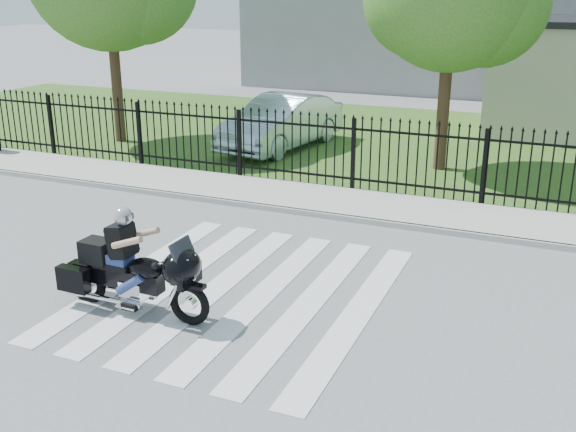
% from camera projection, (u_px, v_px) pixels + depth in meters
% --- Properties ---
extents(ground, '(120.00, 120.00, 0.00)m').
position_uv_depth(ground, '(239.00, 292.00, 10.93)').
color(ground, slate).
rests_on(ground, ground).
extents(crosswalk, '(5.00, 5.50, 0.01)m').
position_uv_depth(crosswalk, '(239.00, 292.00, 10.93)').
color(crosswalk, silver).
rests_on(crosswalk, ground).
extents(sidewalk, '(40.00, 2.00, 0.12)m').
position_uv_depth(sidewalk, '(339.00, 202.00, 15.27)').
color(sidewalk, '#ADAAA3').
rests_on(sidewalk, ground).
extents(curb, '(40.00, 0.12, 0.12)m').
position_uv_depth(curb, '(324.00, 215.00, 14.39)').
color(curb, '#ADAAA3').
rests_on(curb, ground).
extents(grass_strip, '(40.00, 12.00, 0.02)m').
position_uv_depth(grass_strip, '(410.00, 142.00, 21.38)').
color(grass_strip, '#2B561D').
rests_on(grass_strip, ground).
extents(iron_fence, '(26.00, 0.04, 1.80)m').
position_uv_depth(iron_fence, '(353.00, 156.00, 15.86)').
color(iron_fence, black).
rests_on(iron_fence, ground).
extents(motorcycle_rider, '(2.57, 0.78, 1.70)m').
position_uv_depth(motorcycle_rider, '(130.00, 269.00, 10.09)').
color(motorcycle_rider, black).
rests_on(motorcycle_rider, ground).
extents(parked_car, '(2.40, 5.00, 1.58)m').
position_uv_depth(parked_car, '(281.00, 122.00, 20.25)').
color(parked_car, '#ACC5D9').
rests_on(parked_car, grass_strip).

